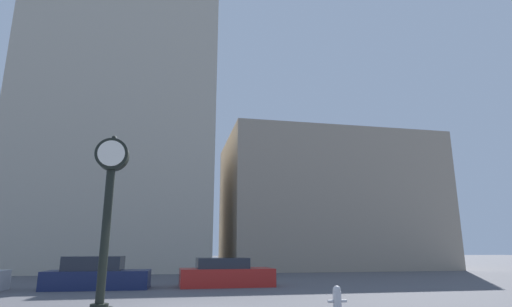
{
  "coord_description": "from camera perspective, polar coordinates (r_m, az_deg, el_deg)",
  "views": [
    {
      "loc": [
        -0.33,
        -10.83,
        1.63
      ],
      "look_at": [
        4.02,
        10.8,
        6.95
      ],
      "focal_mm": 28.0,
      "sensor_mm": 36.0,
      "label": 1
    }
  ],
  "objects": [
    {
      "name": "car_red",
      "position": [
        19.13,
        -4.39,
        -16.81
      ],
      "size": [
        4.24,
        2.03,
        1.26
      ],
      "rotation": [
        0.0,
        0.0,
        0.02
      ],
      "color": "red",
      "rests_on": "ground_plane"
    },
    {
      "name": "building_tall_tower",
      "position": [
        37.31,
        -18.18,
        6.72
      ],
      "size": [
        14.94,
        12.0,
        28.26
      ],
      "color": "#BCB29E",
      "rests_on": "ground_plane"
    },
    {
      "name": "building_storefront_row",
      "position": [
        37.61,
        9.93,
        -7.09
      ],
      "size": [
        18.34,
        12.0,
        11.48
      ],
      "color": "gray",
      "rests_on": "ground_plane"
    },
    {
      "name": "fire_hydrant_near",
      "position": [
        11.44,
        11.52,
        -19.72
      ],
      "size": [
        0.52,
        0.22,
        0.7
      ],
      "color": "#B7B7BC",
      "rests_on": "ground_plane"
    },
    {
      "name": "car_navy",
      "position": [
        19.03,
        -21.77,
        -15.85
      ],
      "size": [
        4.3,
        1.86,
        1.35
      ],
      "rotation": [
        0.0,
        0.0,
        -0.03
      ],
      "color": "#19234C",
      "rests_on": "ground_plane"
    },
    {
      "name": "street_clock",
      "position": [
        12.17,
        -20.31,
        -5.9
      ],
      "size": [
        0.92,
        0.72,
        4.91
      ],
      "color": "black",
      "rests_on": "ground_plane"
    }
  ]
}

